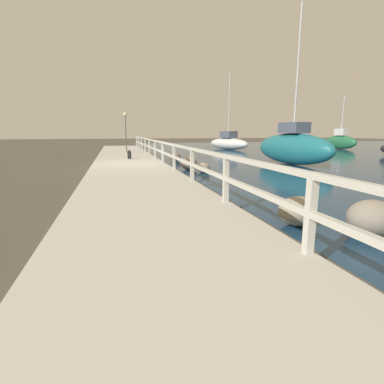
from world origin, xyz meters
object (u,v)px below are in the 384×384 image
(sailboat_white, at_px, (228,143))
(sailboat_green, at_px, (340,141))
(mooring_bollard, at_px, (129,154))
(dock_lamp, at_px, (125,122))
(sailboat_teal, at_px, (293,147))

(sailboat_white, relative_size, sailboat_green, 1.39)
(mooring_bollard, relative_size, sailboat_white, 0.07)
(dock_lamp, distance_m, sailboat_teal, 11.28)
(dock_lamp, xyz_separation_m, sailboat_white, (9.40, 4.86, -1.61))
(mooring_bollard, xyz_separation_m, sailboat_green, (19.94, 8.06, 0.30))
(mooring_bollard, height_order, sailboat_teal, sailboat_teal)
(dock_lamp, xyz_separation_m, sailboat_teal, (7.83, -7.99, -1.39))
(dock_lamp, bearing_deg, sailboat_teal, -45.56)
(mooring_bollard, xyz_separation_m, sailboat_white, (9.47, 10.07, 0.19))
(sailboat_teal, distance_m, sailboat_green, 16.20)
(dock_lamp, height_order, sailboat_green, sailboat_green)
(sailboat_green, bearing_deg, sailboat_white, 161.82)
(sailboat_white, height_order, sailboat_green, sailboat_white)
(mooring_bollard, relative_size, sailboat_green, 0.09)
(sailboat_green, bearing_deg, sailboat_teal, -145.31)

